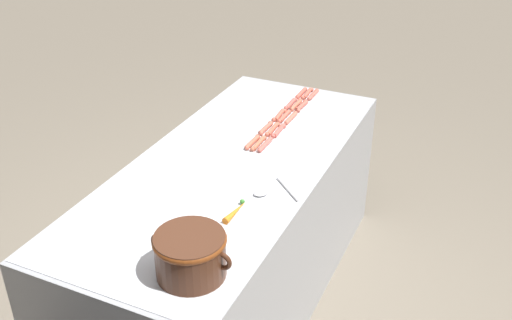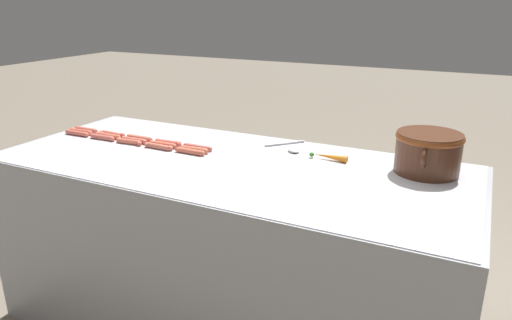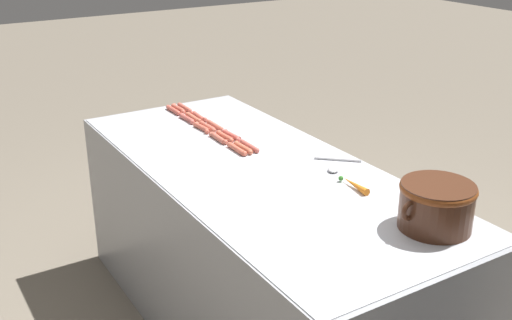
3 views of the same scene
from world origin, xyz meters
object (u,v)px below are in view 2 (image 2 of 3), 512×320
hot_dog_12 (129,142)px  hot_dog_14 (190,151)px  hot_dog_2 (139,138)px  hot_dog_4 (198,147)px  hot_dog_9 (194,149)px  carrot (328,157)px  bean_pot (428,150)px  hot_dog_6 (108,136)px  hot_dog_3 (168,142)px  hot_dog_13 (158,147)px  hot_dog_8 (163,144)px  serving_spoon (291,148)px  hot_dog_1 (112,134)px  hot_dog_5 (81,131)px  hot_dog_0 (86,130)px  hot_dog_10 (77,133)px  hot_dog_7 (134,140)px  hot_dog_11 (102,137)px

hot_dog_12 → hot_dog_14: same height
hot_dog_2 → hot_dog_14: same height
hot_dog_4 → hot_dog_9: 0.04m
hot_dog_9 → carrot: (-0.17, 0.63, 0.00)m
hot_dog_12 → bean_pot: bean_pot is taller
hot_dog_4 → hot_dog_6: 0.55m
hot_dog_3 → hot_dog_13: size_ratio=1.00×
hot_dog_8 → serving_spoon: 0.64m
hot_dog_2 → hot_dog_3: size_ratio=1.00×
hot_dog_3 → hot_dog_14: size_ratio=1.00×
hot_dog_12 → hot_dog_14: (-0.00, 0.37, 0.00)m
hot_dog_3 → hot_dog_12: (0.08, -0.19, 0.00)m
hot_dog_1 → hot_dog_3: size_ratio=1.00×
hot_dog_4 → hot_dog_13: size_ratio=1.00×
hot_dog_5 → hot_dog_8: 0.56m
hot_dog_1 → serving_spoon: hot_dog_1 is taller
hot_dog_1 → bean_pot: bean_pot is taller
hot_dog_1 → serving_spoon: bearing=102.2°
hot_dog_8 → hot_dog_5: bearing=-89.9°
hot_dog_0 → hot_dog_12: bearing=78.4°
hot_dog_9 → hot_dog_4: bearing=-175.4°
hot_dog_6 → hot_dog_3: bearing=96.2°
hot_dog_8 → hot_dog_13: same height
hot_dog_10 → carrot: size_ratio=0.91×
hot_dog_8 → serving_spoon: hot_dog_8 is taller
hot_dog_3 → hot_dog_7: (0.04, -0.19, 0.00)m
hot_dog_2 → serving_spoon: size_ratio=0.74×
hot_dog_6 → bean_pot: (-0.20, 1.61, 0.09)m
hot_dog_7 → hot_dog_1: bearing=-101.9°
hot_dog_4 → hot_dog_5: bearing=-87.2°
hot_dog_11 → hot_dog_4: bearing=97.6°
hot_dog_0 → hot_dog_12: (0.08, 0.37, 0.00)m
hot_dog_13 → hot_dog_6: bearing=-96.1°
hot_dog_2 → hot_dog_4: bearing=89.6°
hot_dog_5 → serving_spoon: size_ratio=0.74×
hot_dog_6 → hot_dog_7: (0.00, 0.18, 0.00)m
hot_dog_13 → hot_dog_14: (-0.00, 0.18, 0.00)m
hot_dog_1 → hot_dog_11: size_ratio=1.00×
hot_dog_8 → hot_dog_12: same height
hot_dog_6 → hot_dog_7: size_ratio=1.00×
hot_dog_5 → hot_dog_14: 0.74m
hot_dog_5 → hot_dog_9: size_ratio=1.00×
carrot → bean_pot: bearing=93.3°
hot_dog_1 → hot_dog_5: bearing=-79.4°
hot_dog_9 → hot_dog_12: 0.37m
bean_pot → carrot: (0.02, -0.43, -0.08)m
hot_dog_10 → hot_dog_3: bearing=97.8°
hot_dog_6 → hot_dog_13: size_ratio=1.00×
hot_dog_0 → hot_dog_10: bearing=6.6°
hot_dog_12 → bean_pot: bearing=99.4°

